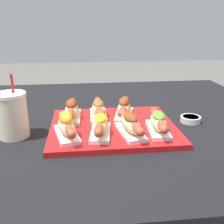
# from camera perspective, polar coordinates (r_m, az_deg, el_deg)

# --- Properties ---
(patio_table) EXTENTS (1.33, 1.18, 0.68)m
(patio_table) POSITION_cam_1_polar(r_m,az_deg,el_deg) (1.22, 1.88, -16.08)
(patio_table) COLOR black
(patio_table) RESTS_ON ground_plane
(serving_tray) EXTENTS (0.43, 0.37, 0.02)m
(serving_tray) POSITION_cam_1_polar(r_m,az_deg,el_deg) (0.92, 0.14, -3.29)
(serving_tray) COLOR red
(serving_tray) RESTS_ON patio_table
(hot_dog_0) EXTENTS (0.09, 0.19, 0.08)m
(hot_dog_0) POSITION_cam_1_polar(r_m,az_deg,el_deg) (0.83, -9.93, -2.90)
(hot_dog_0) COLOR white
(hot_dog_0) RESTS_ON serving_tray
(hot_dog_1) EXTENTS (0.08, 0.20, 0.07)m
(hot_dog_1) POSITION_cam_1_polar(r_m,az_deg,el_deg) (0.83, -2.57, -2.76)
(hot_dog_1) COLOR white
(hot_dog_1) RESTS_ON serving_tray
(hot_dog_2) EXTENTS (0.08, 0.19, 0.07)m
(hot_dog_2) POSITION_cam_1_polar(r_m,az_deg,el_deg) (0.83, 4.05, -2.66)
(hot_dog_2) COLOR white
(hot_dog_2) RESTS_ON serving_tray
(hot_dog_3) EXTENTS (0.07, 0.20, 0.07)m
(hot_dog_3) POSITION_cam_1_polar(r_m,az_deg,el_deg) (0.86, 10.03, -2.15)
(hot_dog_3) COLOR white
(hot_dog_3) RESTS_ON serving_tray
(hot_dog_4) EXTENTS (0.06, 0.20, 0.07)m
(hot_dog_4) POSITION_cam_1_polar(r_m,az_deg,el_deg) (0.97, -8.78, 0.47)
(hot_dog_4) COLOR white
(hot_dog_4) RESTS_ON serving_tray
(hot_dog_5) EXTENTS (0.06, 0.20, 0.07)m
(hot_dog_5) POSITION_cam_1_polar(r_m,az_deg,el_deg) (0.98, -2.99, 0.69)
(hot_dog_5) COLOR white
(hot_dog_5) RESTS_ON serving_tray
(hot_dog_6) EXTENTS (0.09, 0.19, 0.07)m
(hot_dog_6) POSITION_cam_1_polar(r_m,az_deg,el_deg) (0.99, 2.36, 0.93)
(hot_dog_6) COLOR white
(hot_dog_6) RESTS_ON serving_tray
(sauce_bowl) EXTENTS (0.07, 0.07, 0.02)m
(sauce_bowl) POSITION_cam_1_polar(r_m,az_deg,el_deg) (1.03, 16.72, -1.44)
(sauce_bowl) COLOR silver
(sauce_bowl) RESTS_ON patio_table
(drink_cup) EXTENTS (0.10, 0.10, 0.21)m
(drink_cup) POSITION_cam_1_polar(r_m,az_deg,el_deg) (0.90, -20.87, -0.64)
(drink_cup) COLOR beige
(drink_cup) RESTS_ON patio_table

